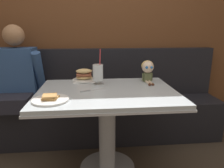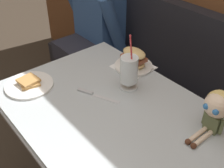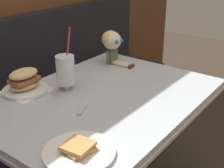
{
  "view_description": "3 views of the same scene",
  "coord_description": "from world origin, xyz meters",
  "px_view_note": "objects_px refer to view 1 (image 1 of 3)",
  "views": [
    {
      "loc": [
        -0.11,
        -1.43,
        1.22
      ],
      "look_at": [
        0.04,
        0.2,
        0.79
      ],
      "focal_mm": 33.66,
      "sensor_mm": 36.0,
      "label": 1
    },
    {
      "loc": [
        0.79,
        -0.46,
        1.61
      ],
      "look_at": [
        -0.02,
        0.21,
        0.86
      ],
      "focal_mm": 45.1,
      "sensor_mm": 36.0,
      "label": 2
    },
    {
      "loc": [
        -1.02,
        -0.64,
        1.38
      ],
      "look_at": [
        0.04,
        0.16,
        0.79
      ],
      "focal_mm": 49.42,
      "sensor_mm": 36.0,
      "label": 3
    }
  ],
  "objects_px": {
    "toast_plate": "(50,99)",
    "milkshake_glass": "(98,73)",
    "butter_knife": "(89,90)",
    "diner_patron": "(17,76)",
    "sandwich_plate": "(84,76)",
    "seated_doll": "(148,68)"
  },
  "relations": [
    {
      "from": "sandwich_plate",
      "to": "toast_plate",
      "type": "bearing_deg",
      "value": -111.14
    },
    {
      "from": "toast_plate",
      "to": "diner_patron",
      "type": "distance_m",
      "value": 0.93
    },
    {
      "from": "toast_plate",
      "to": "seated_doll",
      "type": "bearing_deg",
      "value": 29.95
    },
    {
      "from": "sandwich_plate",
      "to": "diner_patron",
      "type": "bearing_deg",
      "value": 160.51
    },
    {
      "from": "toast_plate",
      "to": "sandwich_plate",
      "type": "distance_m",
      "value": 0.59
    },
    {
      "from": "milkshake_glass",
      "to": "diner_patron",
      "type": "height_order",
      "value": "diner_patron"
    },
    {
      "from": "toast_plate",
      "to": "seated_doll",
      "type": "distance_m",
      "value": 0.93
    },
    {
      "from": "toast_plate",
      "to": "butter_knife",
      "type": "distance_m",
      "value": 0.34
    },
    {
      "from": "sandwich_plate",
      "to": "butter_knife",
      "type": "xyz_separation_m",
      "value": [
        0.05,
        -0.34,
        -0.04
      ]
    },
    {
      "from": "milkshake_glass",
      "to": "sandwich_plate",
      "type": "distance_m",
      "value": 0.21
    },
    {
      "from": "sandwich_plate",
      "to": "seated_doll",
      "type": "relative_size",
      "value": 1.01
    },
    {
      "from": "butter_knife",
      "to": "diner_patron",
      "type": "height_order",
      "value": "diner_patron"
    },
    {
      "from": "toast_plate",
      "to": "milkshake_glass",
      "type": "relative_size",
      "value": 0.79
    },
    {
      "from": "milkshake_glass",
      "to": "butter_knife",
      "type": "height_order",
      "value": "milkshake_glass"
    },
    {
      "from": "sandwich_plate",
      "to": "butter_knife",
      "type": "bearing_deg",
      "value": -81.62
    },
    {
      "from": "toast_plate",
      "to": "seated_doll",
      "type": "relative_size",
      "value": 1.15
    },
    {
      "from": "toast_plate",
      "to": "milkshake_glass",
      "type": "xyz_separation_m",
      "value": [
        0.34,
        0.39,
        0.09
      ]
    },
    {
      "from": "butter_knife",
      "to": "diner_patron",
      "type": "relative_size",
      "value": 0.27
    },
    {
      "from": "toast_plate",
      "to": "diner_patron",
      "type": "xyz_separation_m",
      "value": [
        -0.48,
        0.8,
        -0.01
      ]
    },
    {
      "from": "milkshake_glass",
      "to": "sandwich_plate",
      "type": "relative_size",
      "value": 1.43
    },
    {
      "from": "milkshake_glass",
      "to": "sandwich_plate",
      "type": "xyz_separation_m",
      "value": [
        -0.13,
        0.15,
        -0.06
      ]
    },
    {
      "from": "seated_doll",
      "to": "milkshake_glass",
      "type": "bearing_deg",
      "value": -171.9
    }
  ]
}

